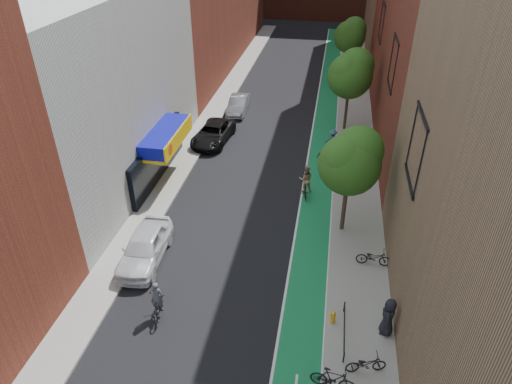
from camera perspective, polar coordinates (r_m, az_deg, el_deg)
The scene contains 20 objects.
ground at distance 20.35m, azimuth -6.85°, elevation -20.16°, with size 160.00×160.00×0.00m, color black.
bike_lane at distance 40.95m, azimuth 8.70°, elevation 8.99°, with size 2.00×68.00×0.01m, color #167C45.
sidewalk_left at distance 42.21m, azimuth -5.15°, elevation 10.07°, with size 2.00×68.00×0.15m, color gray.
sidewalk_right at distance 40.98m, azimuth 12.23°, elevation 8.74°, with size 3.00×68.00×0.15m, color gray.
building_left_white at distance 31.55m, azimuth -20.31°, elevation 11.85°, with size 8.00×20.00×12.00m, color silver.
tree_near at distance 24.55m, azimuth 11.79°, elevation 3.97°, with size 3.40×3.36×6.42m.
tree_mid at distance 37.42m, azimuth 11.78°, elevation 14.42°, with size 3.55×3.53×6.74m.
tree_far at distance 51.02m, azimuth 11.70°, elevation 18.76°, with size 3.30×3.25×6.21m.
parked_car_white at distance 24.76m, azimuth -13.74°, elevation -6.70°, with size 1.97×4.90×1.67m, color white.
parked_car_black at distance 36.31m, azimuth -5.37°, elevation 7.31°, with size 2.40×5.21×1.45m, color black.
parked_car_silver at distance 41.77m, azimuth -2.23°, elevation 10.88°, with size 1.51×4.34×1.43m, color gray.
cyclist_lead at distance 21.73m, azimuth -12.23°, elevation -13.74°, with size 0.93×1.81×2.01m.
cyclist_lane_near at distance 29.23m, azimuth 6.20°, elevation 1.10°, with size 0.99×1.64×2.17m.
cyclist_lane_mid at distance 31.96m, azimuth 8.46°, elevation 3.62°, with size 1.10×1.69×2.15m.
cyclist_lane_far at distance 34.45m, azimuth 9.50°, elevation 5.89°, with size 1.12×1.82×2.08m.
parked_bike_near at distance 19.88m, azimuth 13.60°, elevation -20.13°, with size 0.58×1.66×0.87m, color black.
parked_bike_mid at distance 19.08m, azimuth 9.65°, elevation -22.07°, with size 0.51×1.82×1.09m, color black.
parked_bike_far at distance 24.52m, azimuth 14.48°, elevation -7.92°, with size 0.62×1.78×0.94m, color black.
pedestrian at distance 21.03m, azimuth 16.20°, elevation -14.73°, with size 0.93×0.60×1.90m, color black.
fire_hydrant at distance 21.34m, azimuth 9.60°, elevation -15.11°, with size 0.23×0.23×0.66m.
Camera 1 is at (4.34, -11.65, 16.12)m, focal length 32.00 mm.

